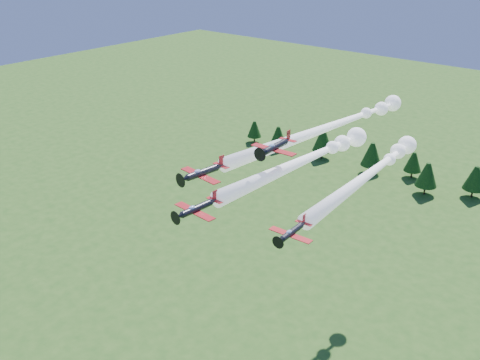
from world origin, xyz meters
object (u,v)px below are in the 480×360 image
Objects in this scene: plane_lead at (308,158)px; plane_left at (333,125)px; plane_right at (373,171)px; plane_slot at (275,147)px.

plane_lead reaches higher than plane_left.
plane_lead is 13.47m from plane_right.
plane_right is at bearing 59.79° from plane_lead.
plane_slot is at bearing -88.47° from plane_lead.
plane_right is at bearing -22.36° from plane_left.
plane_slot is (-7.76, -19.80, 8.60)m from plane_right.
plane_slot reaches higher than plane_lead.
plane_lead is at bearing -126.85° from plane_right.
plane_left is at bearing 98.96° from plane_slot.
plane_right is (7.31, 10.63, -3.86)m from plane_lead.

